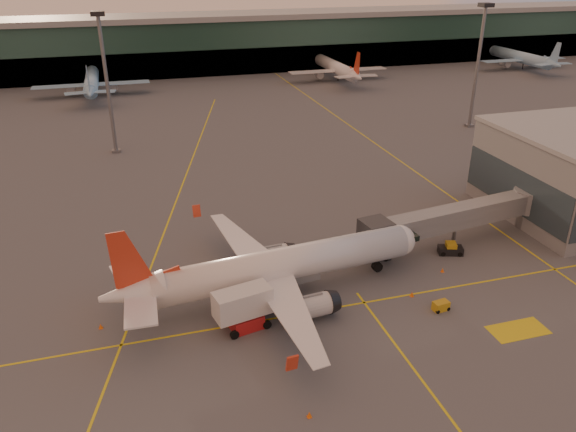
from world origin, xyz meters
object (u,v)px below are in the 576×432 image
object	(u,v)px
gpu_cart	(441,306)
catering_truck	(243,307)
pushback_tug	(451,249)
main_airplane	(275,268)

from	to	relation	value
gpu_cart	catering_truck	bearing A→B (deg)	164.58
catering_truck	pushback_tug	distance (m)	29.62
gpu_cart	pushback_tug	bearing A→B (deg)	46.97
catering_truck	gpu_cart	distance (m)	21.17
main_airplane	catering_truck	xyz separation A→B (m)	(-4.59, -4.86, -1.02)
main_airplane	gpu_cart	bearing A→B (deg)	-31.27
main_airplane	gpu_cart	distance (m)	18.30
catering_truck	pushback_tug	bearing A→B (deg)	3.57
catering_truck	gpu_cart	bearing A→B (deg)	-19.65
main_airplane	pushback_tug	bearing A→B (deg)	1.25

